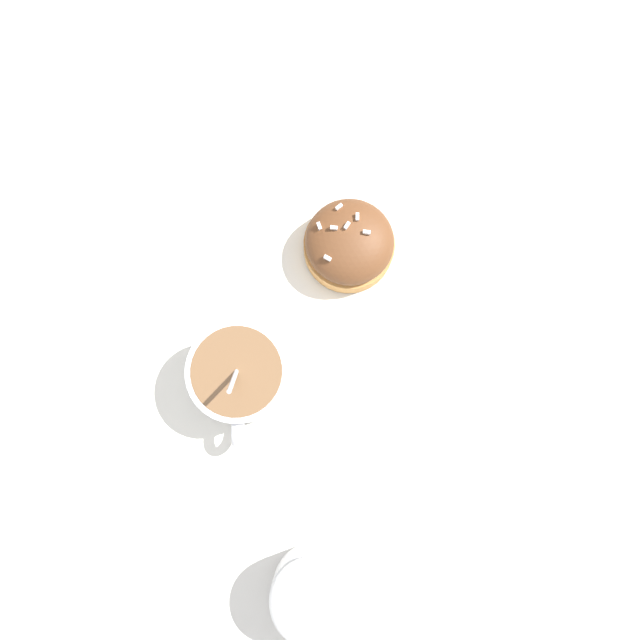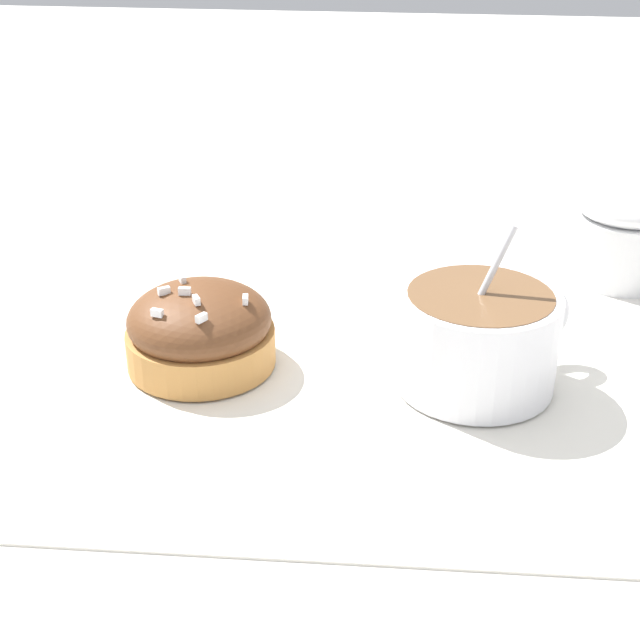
# 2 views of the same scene
# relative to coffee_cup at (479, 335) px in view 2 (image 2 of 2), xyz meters

# --- Properties ---
(ground_plane) EXTENTS (3.00, 3.00, 0.00)m
(ground_plane) POSITION_rel_coffee_cup_xyz_m (-0.08, 0.01, -0.03)
(ground_plane) COLOR silver
(paper_napkin) EXTENTS (0.35, 0.36, 0.00)m
(paper_napkin) POSITION_rel_coffee_cup_xyz_m (-0.08, 0.01, -0.03)
(paper_napkin) COLOR white
(paper_napkin) RESTS_ON ground_plane
(coffee_cup) EXTENTS (0.10, 0.09, 0.10)m
(coffee_cup) POSITION_rel_coffee_cup_xyz_m (0.00, 0.00, 0.00)
(coffee_cup) COLOR white
(coffee_cup) RESTS_ON paper_napkin
(frosted_pastry) EXTENTS (0.09, 0.09, 0.05)m
(frosted_pastry) POSITION_rel_coffee_cup_xyz_m (-0.16, 0.00, -0.01)
(frosted_pastry) COLOR #C18442
(frosted_pastry) RESTS_ON paper_napkin
(sugar_bowl) EXTENTS (0.08, 0.08, 0.07)m
(sugar_bowl) POSITION_rel_coffee_cup_xyz_m (0.11, 0.17, 0.00)
(sugar_bowl) COLOR white
(sugar_bowl) RESTS_ON ground_plane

